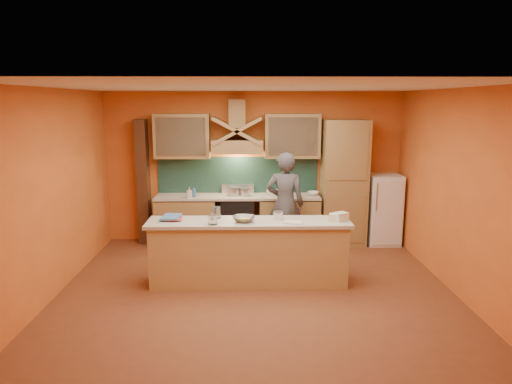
{
  "coord_description": "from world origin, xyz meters",
  "views": [
    {
      "loc": [
        -0.11,
        -6.0,
        2.62
      ],
      "look_at": [
        0.01,
        0.9,
        1.24
      ],
      "focal_mm": 32.0,
      "sensor_mm": 36.0,
      "label": 1
    }
  ],
  "objects_px": {
    "fridge": "(383,209)",
    "mixing_bowl": "(244,219)",
    "stove": "(238,220)",
    "person": "(285,204)",
    "kitchen_scale": "(278,216)"
  },
  "relations": [
    {
      "from": "mixing_bowl",
      "to": "fridge",
      "type": "bearing_deg",
      "value": 37.16
    },
    {
      "from": "stove",
      "to": "fridge",
      "type": "relative_size",
      "value": 0.69
    },
    {
      "from": "fridge",
      "to": "mixing_bowl",
      "type": "height_order",
      "value": "fridge"
    },
    {
      "from": "stove",
      "to": "person",
      "type": "height_order",
      "value": "person"
    },
    {
      "from": "mixing_bowl",
      "to": "person",
      "type": "bearing_deg",
      "value": 63.06
    },
    {
      "from": "stove",
      "to": "mixing_bowl",
      "type": "bearing_deg",
      "value": -86.21
    },
    {
      "from": "stove",
      "to": "person",
      "type": "bearing_deg",
      "value": -34.9
    },
    {
      "from": "person",
      "to": "kitchen_scale",
      "type": "distance_m",
      "value": 1.29
    },
    {
      "from": "fridge",
      "to": "kitchen_scale",
      "type": "height_order",
      "value": "fridge"
    },
    {
      "from": "kitchen_scale",
      "to": "fridge",
      "type": "bearing_deg",
      "value": 50.63
    },
    {
      "from": "person",
      "to": "mixing_bowl",
      "type": "distance_m",
      "value": 1.54
    },
    {
      "from": "fridge",
      "to": "person",
      "type": "height_order",
      "value": "person"
    },
    {
      "from": "stove",
      "to": "kitchen_scale",
      "type": "bearing_deg",
      "value": -71.3
    },
    {
      "from": "fridge",
      "to": "mixing_bowl",
      "type": "xyz_separation_m",
      "value": [
        -2.57,
        -1.95,
        0.33
      ]
    },
    {
      "from": "stove",
      "to": "fridge",
      "type": "distance_m",
      "value": 2.71
    }
  ]
}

